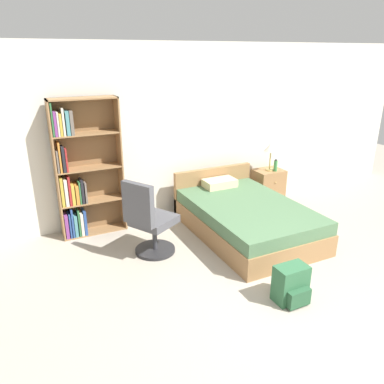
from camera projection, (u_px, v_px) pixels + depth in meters
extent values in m
plane|color=#A39989|center=(322.00, 330.00, 3.51)|extent=(14.00, 14.00, 0.00)
cube|color=silver|center=(180.00, 131.00, 5.78)|extent=(9.00, 0.06, 2.60)
cube|color=olive|center=(56.00, 173.00, 4.93)|extent=(0.02, 0.27, 1.90)
cube|color=olive|center=(120.00, 165.00, 5.29)|extent=(0.02, 0.27, 1.90)
cube|color=brown|center=(87.00, 166.00, 5.22)|extent=(0.89, 0.01, 1.90)
cube|color=olive|center=(95.00, 231.00, 5.44)|extent=(0.85, 0.26, 0.02)
cube|color=#7A387F|center=(66.00, 225.00, 5.19)|extent=(0.04, 0.20, 0.34)
cube|color=navy|center=(70.00, 225.00, 5.20)|extent=(0.02, 0.17, 0.36)
cube|color=navy|center=(72.00, 222.00, 5.22)|extent=(0.03, 0.21, 0.42)
cube|color=teal|center=(75.00, 224.00, 5.25)|extent=(0.04, 0.21, 0.31)
cube|color=#2D6638|center=(79.00, 222.00, 5.25)|extent=(0.02, 0.18, 0.38)
cube|color=beige|center=(81.00, 223.00, 5.27)|extent=(0.04, 0.18, 0.33)
cube|color=navy|center=(84.00, 221.00, 5.30)|extent=(0.04, 0.21, 0.36)
cube|color=olive|center=(92.00, 200.00, 5.27)|extent=(0.85, 0.26, 0.02)
cube|color=gold|center=(62.00, 192.00, 5.00)|extent=(0.04, 0.16, 0.40)
cube|color=beige|center=(66.00, 192.00, 5.03)|extent=(0.04, 0.17, 0.37)
cube|color=maroon|center=(69.00, 190.00, 5.05)|extent=(0.03, 0.20, 0.41)
cube|color=gold|center=(72.00, 194.00, 5.09)|extent=(0.04, 0.19, 0.29)
cube|color=orange|center=(76.00, 193.00, 5.12)|extent=(0.04, 0.21, 0.27)
cube|color=#2D6638|center=(79.00, 192.00, 5.11)|extent=(0.02, 0.17, 0.32)
cube|color=black|center=(82.00, 191.00, 5.13)|extent=(0.04, 0.19, 0.33)
cube|color=#665B51|center=(85.00, 191.00, 5.16)|extent=(0.03, 0.21, 0.29)
cube|color=olive|center=(89.00, 168.00, 5.10)|extent=(0.85, 0.26, 0.02)
cube|color=#665B51|center=(57.00, 161.00, 4.85)|extent=(0.02, 0.17, 0.30)
cube|color=orange|center=(59.00, 157.00, 4.85)|extent=(0.02, 0.18, 0.40)
cube|color=black|center=(63.00, 159.00, 4.87)|extent=(0.04, 0.16, 0.34)
cube|color=maroon|center=(66.00, 160.00, 4.89)|extent=(0.02, 0.16, 0.31)
cube|color=olive|center=(86.00, 134.00, 4.94)|extent=(0.85, 0.26, 0.02)
cube|color=#2D6638|center=(51.00, 119.00, 4.68)|extent=(0.02, 0.21, 0.42)
cube|color=#7A387F|center=(55.00, 124.00, 4.70)|extent=(0.03, 0.18, 0.31)
cube|color=beige|center=(57.00, 124.00, 4.72)|extent=(0.02, 0.20, 0.31)
cube|color=gold|center=(60.00, 124.00, 4.74)|extent=(0.03, 0.21, 0.29)
cube|color=beige|center=(63.00, 122.00, 4.73)|extent=(0.03, 0.17, 0.35)
cube|color=teal|center=(67.00, 123.00, 4.77)|extent=(0.04, 0.22, 0.31)
cube|color=#665B51|center=(71.00, 123.00, 4.78)|extent=(0.04, 0.18, 0.31)
cube|color=olive|center=(82.00, 98.00, 4.78)|extent=(0.89, 0.27, 0.02)
cube|color=olive|center=(246.00, 225.00, 5.32)|extent=(1.35, 2.07, 0.29)
cube|color=#4C704C|center=(247.00, 209.00, 5.23)|extent=(1.32, 2.03, 0.17)
cube|color=olive|center=(213.00, 189.00, 6.08)|extent=(1.35, 0.08, 0.72)
cube|color=beige|center=(220.00, 183.00, 5.84)|extent=(0.50, 0.30, 0.12)
cylinder|color=#232326|center=(155.00, 250.00, 4.89)|extent=(0.52, 0.52, 0.04)
cylinder|color=#333338|center=(155.00, 236.00, 4.82)|extent=(0.06, 0.06, 0.36)
cube|color=#4C4C51|center=(154.00, 220.00, 4.74)|extent=(0.66, 0.66, 0.10)
cube|color=#4C4C51|center=(138.00, 204.00, 4.42)|extent=(0.29, 0.42, 0.53)
cube|color=olive|center=(268.00, 185.00, 6.48)|extent=(0.49, 0.38, 0.56)
sphere|color=tan|center=(276.00, 183.00, 6.27)|extent=(0.02, 0.02, 0.02)
cylinder|color=tan|center=(269.00, 170.00, 6.36)|extent=(0.13, 0.13, 0.02)
cylinder|color=tan|center=(270.00, 160.00, 6.30)|extent=(0.02, 0.02, 0.32)
cone|color=white|center=(271.00, 147.00, 6.22)|extent=(0.23, 0.23, 0.15)
cylinder|color=#3F8C4C|center=(276.00, 166.00, 6.29)|extent=(0.06, 0.06, 0.18)
cylinder|color=#2D2D33|center=(276.00, 160.00, 6.25)|extent=(0.04, 0.04, 0.02)
cube|color=#2D603D|center=(291.00, 283.00, 3.87)|extent=(0.34, 0.21, 0.40)
cube|color=#275234|center=(299.00, 298.00, 3.78)|extent=(0.26, 0.07, 0.18)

